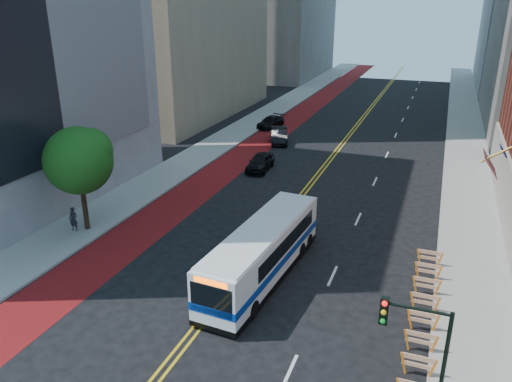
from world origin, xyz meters
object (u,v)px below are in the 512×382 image
at_px(traffic_signal, 417,345).
at_px(transit_bus, 263,251).
at_px(street_tree, 79,158).
at_px(car_a, 260,162).
at_px(car_c, 271,122).
at_px(pedestrian, 73,219).
at_px(car_b, 279,135).

xyz_separation_m(traffic_signal, transit_bus, (-8.12, 8.10, -2.16)).
relative_size(street_tree, car_a, 1.58).
relative_size(traffic_signal, transit_bus, 0.46).
relative_size(street_tree, car_c, 1.52).
relative_size(car_c, pedestrian, 2.79).
xyz_separation_m(transit_bus, car_a, (-6.37, 16.89, -0.84)).
bearing_deg(car_b, car_c, 97.60).
height_order(transit_bus, car_b, transit_bus).
distance_m(street_tree, car_c, 30.82).
height_order(car_b, car_c, car_b).
bearing_deg(car_a, street_tree, -114.06).
bearing_deg(car_b, street_tree, -120.47).
xyz_separation_m(car_a, car_c, (-4.22, 15.03, -0.09)).
bearing_deg(car_a, car_b, 95.53).
relative_size(traffic_signal, car_b, 1.07).
bearing_deg(street_tree, car_a, 68.24).
bearing_deg(pedestrian, traffic_signal, -30.07).
bearing_deg(transit_bus, car_a, 114.94).
distance_m(street_tree, traffic_signal, 22.79).
xyz_separation_m(car_a, pedestrian, (-6.79, -16.00, 0.21)).
height_order(traffic_signal, pedestrian, traffic_signal).
height_order(transit_bus, car_c, transit_bus).
bearing_deg(street_tree, traffic_signal, -24.82).
relative_size(street_tree, transit_bus, 0.61).
xyz_separation_m(car_b, car_c, (-2.96, 5.86, -0.14)).
xyz_separation_m(transit_bus, car_b, (-7.63, 26.05, -0.78)).
distance_m(car_a, car_c, 15.61).
relative_size(transit_bus, car_c, 2.51).
bearing_deg(car_b, pedestrian, -121.60).
distance_m(traffic_signal, car_c, 44.29).
relative_size(traffic_signal, pedestrian, 3.22).
bearing_deg(car_a, pedestrian, -115.29).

